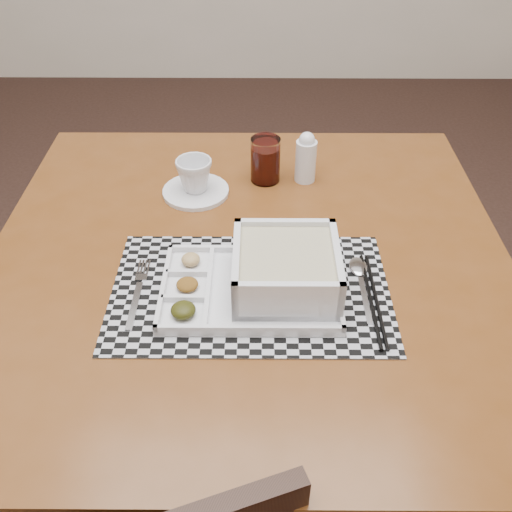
{
  "coord_description": "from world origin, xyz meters",
  "views": [
    {
      "loc": [
        0.66,
        -1.18,
        1.48
      ],
      "look_at": [
        0.65,
        -0.36,
        0.82
      ],
      "focal_mm": 40.0,
      "sensor_mm": 36.0,
      "label": 1
    }
  ],
  "objects_px": {
    "serving_tray": "(275,275)",
    "cup": "(195,175)",
    "juice_glass": "(265,161)",
    "creamer_bottle": "(306,158)",
    "dining_table": "(249,284)"
  },
  "relations": [
    {
      "from": "cup",
      "to": "juice_glass",
      "type": "xyz_separation_m",
      "value": [
        0.16,
        0.06,
        0.0
      ]
    },
    {
      "from": "creamer_bottle",
      "to": "serving_tray",
      "type": "bearing_deg",
      "value": -101.21
    },
    {
      "from": "serving_tray",
      "to": "cup",
      "type": "xyz_separation_m",
      "value": [
        -0.17,
        0.32,
        0.01
      ]
    },
    {
      "from": "creamer_bottle",
      "to": "cup",
      "type": "bearing_deg",
      "value": -166.32
    },
    {
      "from": "serving_tray",
      "to": "juice_glass",
      "type": "relative_size",
      "value": 3.04
    },
    {
      "from": "dining_table",
      "to": "creamer_bottle",
      "type": "height_order",
      "value": "creamer_bottle"
    },
    {
      "from": "cup",
      "to": "dining_table",
      "type": "bearing_deg",
      "value": -76.62
    },
    {
      "from": "serving_tray",
      "to": "juice_glass",
      "type": "height_order",
      "value": "juice_glass"
    },
    {
      "from": "dining_table",
      "to": "serving_tray",
      "type": "bearing_deg",
      "value": -64.08
    },
    {
      "from": "serving_tray",
      "to": "cup",
      "type": "distance_m",
      "value": 0.37
    },
    {
      "from": "dining_table",
      "to": "creamer_bottle",
      "type": "xyz_separation_m",
      "value": [
        0.13,
        0.28,
        0.14
      ]
    },
    {
      "from": "cup",
      "to": "juice_glass",
      "type": "bearing_deg",
      "value": 4.87
    },
    {
      "from": "dining_table",
      "to": "cup",
      "type": "relative_size",
      "value": 12.75
    },
    {
      "from": "serving_tray",
      "to": "creamer_bottle",
      "type": "distance_m",
      "value": 0.39
    },
    {
      "from": "dining_table",
      "to": "creamer_bottle",
      "type": "relative_size",
      "value": 8.5
    }
  ]
}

